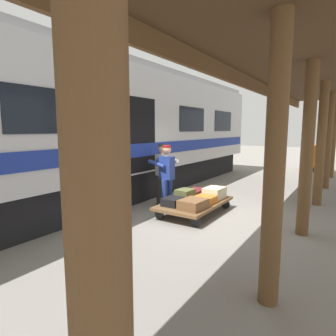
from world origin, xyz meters
name	(u,v)px	position (x,y,z in m)	size (l,w,h in m)	color
ground_plane	(213,218)	(0.00, 0.00, 0.00)	(60.00, 60.00, 0.00)	gray
platform_canopy	(309,69)	(-1.89, 0.00, 3.24)	(3.20, 17.04, 3.56)	brown
train_car	(104,131)	(3.61, 0.00, 2.06)	(3.03, 16.03, 4.00)	#B7BABF
luggage_cart	(194,203)	(0.55, -0.07, 0.26)	(1.22, 2.14, 0.30)	brown
suitcase_maroon_trunk	(196,192)	(0.82, -0.66, 0.40)	(0.38, 0.61, 0.18)	maroon
suitcase_black_hardshell	(173,202)	(0.82, 0.52, 0.40)	(0.41, 0.48, 0.19)	black
suitcase_orange_carryall	(204,200)	(0.27, -0.07, 0.39)	(0.47, 0.54, 0.18)	#CC6B23
suitcase_cream_canvas	(214,193)	(0.27, -0.66, 0.45)	(0.45, 0.59, 0.29)	beige
suitcase_brown_leather	(193,204)	(0.27, 0.52, 0.41)	(0.51, 0.62, 0.22)	brown
suitcase_olive_duffel	(185,195)	(0.82, -0.07, 0.45)	(0.38, 0.44, 0.29)	brown
porter_in_overalls	(166,175)	(1.33, 0.03, 0.93)	(0.69, 0.47, 1.70)	navy
porter_by_door	(163,172)	(1.69, -0.33, 0.93)	(0.73, 0.58, 1.70)	#332D28
baggage_tug	(317,158)	(-1.18, -10.26, 0.63)	(1.36, 1.86, 1.30)	orange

